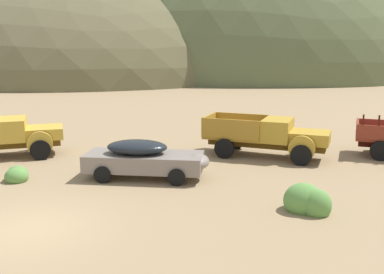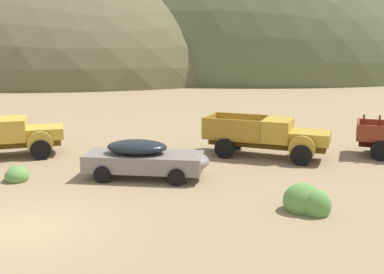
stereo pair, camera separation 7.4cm
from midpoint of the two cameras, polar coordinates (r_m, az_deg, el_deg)
name	(u,v)px [view 1 (the left image)]	position (r m, az deg, el deg)	size (l,w,h in m)	color
ground_plane	(28,229)	(13.87, -21.10, -11.30)	(300.00, 300.00, 0.00)	#937A56
hill_far_right	(95,73)	(93.64, -12.70, 8.23)	(73.59, 80.58, 40.81)	brown
hill_center	(243,75)	(87.25, 6.80, 8.20)	(70.58, 59.36, 50.17)	#56603D
truck_faded_yellow	(11,137)	(22.82, -22.90, 0.05)	(6.09, 3.99, 1.89)	brown
car_primer_gray	(148,158)	(17.67, -6.02, -2.84)	(5.18, 2.30, 1.57)	slate
truck_mustard	(274,137)	(21.24, 10.70, 0.04)	(6.26, 3.90, 1.91)	#593D12
bush_front_right	(308,202)	(14.65, 14.92, -8.34)	(1.49, 1.32, 1.18)	#5B8E42
bush_lone_scrub	(299,143)	(23.82, 13.89, -0.82)	(0.97, 0.92, 0.87)	olive
bush_back_edge	(17,176)	(18.78, -22.29, -4.76)	(0.97, 1.07, 0.73)	#5B8E42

